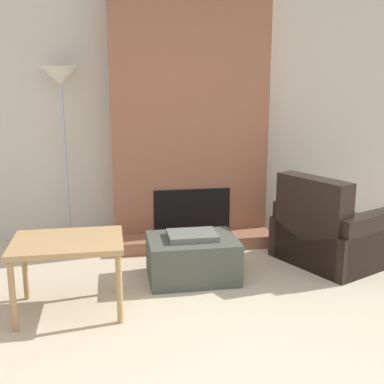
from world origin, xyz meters
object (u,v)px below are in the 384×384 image
armchair (329,235)px  ottoman (192,257)px  floor_lamp_left (61,87)px  side_table (68,249)px

armchair → ottoman: bearing=72.4°
armchair → floor_lamp_left: (-2.49, 0.98, 1.37)m
armchair → floor_lamp_left: size_ratio=0.64×
floor_lamp_left → armchair: bearing=-21.6°
ottoman → side_table: (-1.01, -0.45, 0.30)m
side_table → floor_lamp_left: 1.98m
side_table → armchair: bearing=14.7°
ottoman → side_table: 1.15m
side_table → floor_lamp_left: bearing=94.4°
armchair → floor_lamp_left: floor_lamp_left is taller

